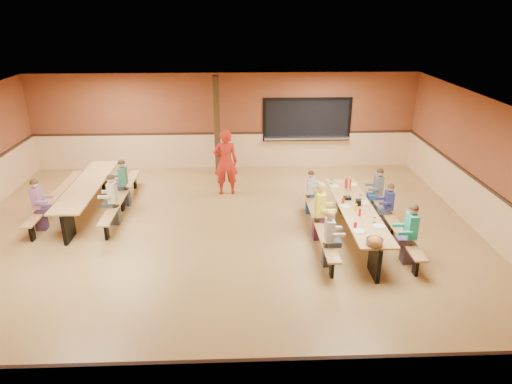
{
  "coord_description": "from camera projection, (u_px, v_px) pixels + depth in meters",
  "views": [
    {
      "loc": [
        0.44,
        -9.06,
        4.94
      ],
      "look_at": [
        0.8,
        0.05,
        1.15
      ],
      "focal_mm": 32.0,
      "sensor_mm": 36.0,
      "label": 1
    }
  ],
  "objects": [
    {
      "name": "seated_child_char_right",
      "position": [
        378.0,
        192.0,
        11.26
      ],
      "size": [
        0.38,
        0.31,
        1.22
      ],
      "primitive_type": null,
      "color": "#51555C",
      "rests_on": "ground"
    },
    {
      "name": "napkin_dispenser",
      "position": [
        358.0,
        202.0,
        10.21
      ],
      "size": [
        0.1,
        0.14,
        0.13
      ],
      "primitive_type": "cube",
      "color": "black",
      "rests_on": "cafeteria_table_main"
    },
    {
      "name": "seated_child_tan_sec",
      "position": [
        113.0,
        200.0,
        10.82
      ],
      "size": [
        0.38,
        0.31,
        1.24
      ],
      "primitive_type": null,
      "color": "beige",
      "rests_on": "ground"
    },
    {
      "name": "table_paddle",
      "position": [
        348.0,
        194.0,
        10.5
      ],
      "size": [
        0.16,
        0.16,
        0.56
      ],
      "color": "black",
      "rests_on": "cafeteria_table_main"
    },
    {
      "name": "condiment_mustard",
      "position": [
        356.0,
        208.0,
        9.9
      ],
      "size": [
        0.06,
        0.06,
        0.17
      ],
      "primitive_type": "cylinder",
      "color": "yellow",
      "rests_on": "cafeteria_table_main"
    },
    {
      "name": "seated_adult_yellow",
      "position": [
        320.0,
        212.0,
        10.1
      ],
      "size": [
        0.43,
        0.35,
        1.33
      ],
      "primitive_type": null,
      "color": "#F6F237",
      "rests_on": "ground"
    },
    {
      "name": "cafeteria_table_main",
      "position": [
        356.0,
        217.0,
        10.17
      ],
      "size": [
        1.91,
        3.7,
        0.74
      ],
      "color": "#B17F46",
      "rests_on": "ground"
    },
    {
      "name": "chip_bowl",
      "position": [
        375.0,
        241.0,
        8.53
      ],
      "size": [
        0.32,
        0.32,
        0.15
      ],
      "primitive_type": null,
      "color": "orange",
      "rests_on": "cafeteria_table_main"
    },
    {
      "name": "condiment_ketchup",
      "position": [
        360.0,
        212.0,
        9.68
      ],
      "size": [
        0.06,
        0.06,
        0.17
      ],
      "primitive_type": "cylinder",
      "color": "#B2140F",
      "rests_on": "cafeteria_table_main"
    },
    {
      "name": "standing_woman",
      "position": [
        226.0,
        162.0,
        12.45
      ],
      "size": [
        0.7,
        0.49,
        1.83
      ],
      "primitive_type": "imported",
      "rotation": [
        0.0,
        0.0,
        3.23
      ],
      "color": "red",
      "rests_on": "ground"
    },
    {
      "name": "punch_pitcher",
      "position": [
        348.0,
        184.0,
        11.15
      ],
      "size": [
        0.16,
        0.16,
        0.22
      ],
      "primitive_type": "cylinder",
      "color": "#B11817",
      "rests_on": "cafeteria_table_main"
    },
    {
      "name": "seated_child_grey_left",
      "position": [
        310.0,
        192.0,
        11.39
      ],
      "size": [
        0.33,
        0.27,
        1.12
      ],
      "primitive_type": null,
      "color": "silver",
      "rests_on": "ground"
    },
    {
      "name": "kitchen_pass_through",
      "position": [
        307.0,
        121.0,
        14.34
      ],
      "size": [
        2.78,
        0.28,
        1.38
      ],
      "color": "black",
      "rests_on": "ground"
    },
    {
      "name": "seated_child_navy_right",
      "position": [
        388.0,
        208.0,
        10.49
      ],
      "size": [
        0.34,
        0.28,
        1.16
      ],
      "primitive_type": null,
      "color": "navy",
      "rests_on": "ground"
    },
    {
      "name": "structural_post",
      "position": [
        217.0,
        126.0,
        13.72
      ],
      "size": [
        0.18,
        0.18,
        3.0
      ],
      "primitive_type": "cube",
      "color": "#2F200F",
      "rests_on": "ground"
    },
    {
      "name": "seated_child_teal_right",
      "position": [
        410.0,
        234.0,
        9.16
      ],
      "size": [
        0.4,
        0.33,
        1.28
      ],
      "primitive_type": null,
      "color": "teal",
      "rests_on": "ground"
    },
    {
      "name": "seated_child_white_left",
      "position": [
        329.0,
        239.0,
        9.07
      ],
      "size": [
        0.36,
        0.3,
        1.19
      ],
      "primitive_type": null,
      "color": "silver",
      "rests_on": "ground"
    },
    {
      "name": "room_envelope",
      "position": [
        220.0,
        213.0,
        9.97
      ],
      "size": [
        12.04,
        10.04,
        3.02
      ],
      "color": "brown",
      "rests_on": "ground"
    },
    {
      "name": "cafeteria_table_second",
      "position": [
        88.0,
        192.0,
        11.52
      ],
      "size": [
        1.91,
        3.7,
        0.74
      ],
      "color": "#B17F46",
      "rests_on": "ground"
    },
    {
      "name": "seated_child_purple_sec",
      "position": [
        38.0,
        205.0,
        10.52
      ],
      "size": [
        0.38,
        0.31,
        1.24
      ],
      "primitive_type": null,
      "color": "#8D5580",
      "rests_on": "ground"
    },
    {
      "name": "seated_child_green_sec",
      "position": [
        124.0,
        183.0,
        11.83
      ],
      "size": [
        0.38,
        0.31,
        1.23
      ],
      "primitive_type": null,
      "color": "#357A5D",
      "rests_on": "ground"
    },
    {
      "name": "ground",
      "position": [
        221.0,
        241.0,
        10.24
      ],
      "size": [
        12.0,
        12.0,
        0.0
      ],
      "primitive_type": "plane",
      "color": "olive",
      "rests_on": "ground"
    },
    {
      "name": "place_settings",
      "position": [
        357.0,
        206.0,
        10.06
      ],
      "size": [
        0.65,
        3.3,
        0.11
      ],
      "primitive_type": null,
      "color": "beige",
      "rests_on": "cafeteria_table_main"
    }
  ]
}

